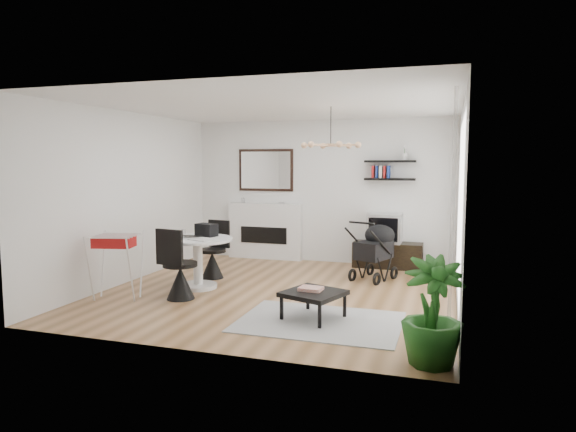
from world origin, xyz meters
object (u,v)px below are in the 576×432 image
(crt_tv, at_px, (385,228))
(potted_plant, at_px, (433,312))
(dining_table, at_px, (198,255))
(coffee_table, at_px, (313,294))
(stroller, at_px, (375,253))
(fireplace, at_px, (265,224))
(drying_rack, at_px, (116,265))
(tv_console, at_px, (388,255))

(crt_tv, relative_size, potted_plant, 0.59)
(dining_table, xyz_separation_m, coffee_table, (2.07, -0.97, -0.20))
(dining_table, distance_m, stroller, 2.85)
(fireplace, xyz_separation_m, stroller, (2.34, -1.14, -0.26))
(stroller, bearing_deg, drying_rack, -122.82)
(crt_tv, distance_m, stroller, 1.03)
(tv_console, height_order, coffee_table, tv_console)
(fireplace, height_order, crt_tv, fireplace)
(dining_table, xyz_separation_m, potted_plant, (3.49, -2.01, 0.01))
(coffee_table, height_order, potted_plant, potted_plant)
(fireplace, distance_m, potted_plant, 5.66)
(drying_rack, bearing_deg, crt_tv, 31.51)
(tv_console, xyz_separation_m, coffee_table, (-0.49, -3.37, 0.08))
(drying_rack, xyz_separation_m, potted_plant, (4.28, -1.10, 0.03))
(tv_console, bearing_deg, fireplace, 176.49)
(stroller, distance_m, potted_plant, 3.57)
(tv_console, relative_size, potted_plant, 1.20)
(fireplace, height_order, stroller, fireplace)
(dining_table, bearing_deg, coffee_table, -25.16)
(dining_table, relative_size, potted_plant, 1.02)
(potted_plant, bearing_deg, dining_table, 150.07)
(tv_console, height_order, drying_rack, drying_rack)
(drying_rack, height_order, coffee_table, drying_rack)
(drying_rack, bearing_deg, dining_table, 35.58)
(drying_rack, relative_size, potted_plant, 0.89)
(tv_console, xyz_separation_m, crt_tv, (-0.06, -0.00, 0.49))
(stroller, relative_size, coffee_table, 1.21)
(fireplace, height_order, coffee_table, fireplace)
(dining_table, height_order, stroller, stroller)
(tv_console, height_order, crt_tv, crt_tv)
(crt_tv, bearing_deg, stroller, -91.32)
(fireplace, xyz_separation_m, drying_rack, (-0.93, -3.46, -0.20))
(tv_console, relative_size, drying_rack, 1.34)
(fireplace, xyz_separation_m, dining_table, (-0.14, -2.55, -0.18))
(dining_table, relative_size, drying_rack, 1.15)
(stroller, height_order, potted_plant, potted_plant)
(potted_plant, bearing_deg, drying_rack, 165.60)
(tv_console, distance_m, stroller, 1.02)
(fireplace, bearing_deg, crt_tv, -3.68)
(stroller, height_order, coffee_table, stroller)
(crt_tv, distance_m, potted_plant, 4.53)
(dining_table, distance_m, coffee_table, 2.29)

